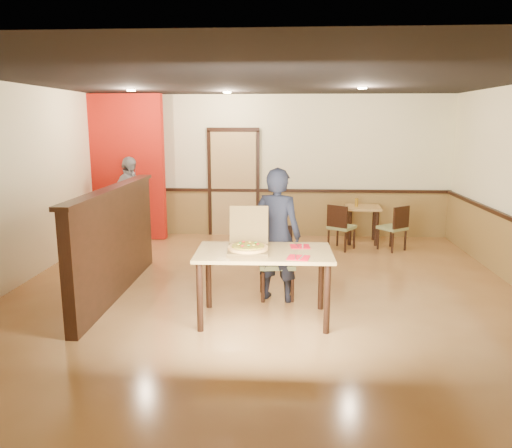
{
  "coord_description": "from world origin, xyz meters",
  "views": [
    {
      "loc": [
        0.24,
        -6.48,
        2.28
      ],
      "look_at": [
        -0.15,
        0.0,
        0.94
      ],
      "focal_mm": 35.0,
      "sensor_mm": 36.0,
      "label": 1
    }
  ],
  "objects_px": {
    "main_table": "(264,260)",
    "passerby": "(130,201)",
    "diner": "(277,235)",
    "pizza_box": "(248,246)",
    "side_table": "(363,215)",
    "diner_chair": "(276,259)",
    "condiment": "(357,202)",
    "side_chair_left": "(340,225)",
    "side_chair_right": "(395,226)"
  },
  "relations": [
    {
      "from": "main_table",
      "to": "passerby",
      "type": "height_order",
      "value": "passerby"
    },
    {
      "from": "diner",
      "to": "pizza_box",
      "type": "bearing_deg",
      "value": 83.59
    },
    {
      "from": "side_table",
      "to": "diner",
      "type": "height_order",
      "value": "diner"
    },
    {
      "from": "diner_chair",
      "to": "passerby",
      "type": "distance_m",
      "value": 3.93
    },
    {
      "from": "diner",
      "to": "condiment",
      "type": "xyz_separation_m",
      "value": [
        1.44,
        3.2,
        -0.08
      ]
    },
    {
      "from": "pizza_box",
      "to": "side_table",
      "type": "bearing_deg",
      "value": 62.35
    },
    {
      "from": "side_chair_left",
      "to": "diner_chair",
      "type": "bearing_deg",
      "value": 100.13
    },
    {
      "from": "side_chair_right",
      "to": "diner",
      "type": "height_order",
      "value": "diner"
    },
    {
      "from": "diner",
      "to": "diner_chair",
      "type": "bearing_deg",
      "value": -68.82
    },
    {
      "from": "main_table",
      "to": "diner",
      "type": "relative_size",
      "value": 0.91
    },
    {
      "from": "side_chair_left",
      "to": "side_chair_right",
      "type": "bearing_deg",
      "value": -145.89
    },
    {
      "from": "passerby",
      "to": "condiment",
      "type": "xyz_separation_m",
      "value": [
        4.26,
        0.32,
        -0.05
      ]
    },
    {
      "from": "side_chair_right",
      "to": "pizza_box",
      "type": "relative_size",
      "value": 1.5
    },
    {
      "from": "side_chair_right",
      "to": "passerby",
      "type": "height_order",
      "value": "passerby"
    },
    {
      "from": "passerby",
      "to": "main_table",
      "type": "bearing_deg",
      "value": -123.38
    },
    {
      "from": "pizza_box",
      "to": "condiment",
      "type": "distance_m",
      "value": 4.28
    },
    {
      "from": "main_table",
      "to": "side_table",
      "type": "height_order",
      "value": "main_table"
    },
    {
      "from": "diner",
      "to": "pizza_box",
      "type": "distance_m",
      "value": 0.76
    },
    {
      "from": "diner_chair",
      "to": "side_chair_right",
      "type": "bearing_deg",
      "value": 45.17
    },
    {
      "from": "side_chair_right",
      "to": "condiment",
      "type": "distance_m",
      "value": 0.9
    },
    {
      "from": "pizza_box",
      "to": "side_chair_right",
      "type": "bearing_deg",
      "value": 52.51
    },
    {
      "from": "diner_chair",
      "to": "pizza_box",
      "type": "height_order",
      "value": "pizza_box"
    },
    {
      "from": "side_table",
      "to": "side_chair_left",
      "type": "bearing_deg",
      "value": -128.86
    },
    {
      "from": "diner_chair",
      "to": "side_table",
      "type": "bearing_deg",
      "value": 57.78
    },
    {
      "from": "main_table",
      "to": "diner_chair",
      "type": "bearing_deg",
      "value": 80.11
    },
    {
      "from": "side_chair_left",
      "to": "side_chair_right",
      "type": "height_order",
      "value": "side_chair_left"
    },
    {
      "from": "diner_chair",
      "to": "diner",
      "type": "height_order",
      "value": "diner"
    },
    {
      "from": "side_table",
      "to": "pizza_box",
      "type": "height_order",
      "value": "pizza_box"
    },
    {
      "from": "side_chair_left",
      "to": "diner",
      "type": "distance_m",
      "value": 2.88
    },
    {
      "from": "side_chair_right",
      "to": "pizza_box",
      "type": "height_order",
      "value": "pizza_box"
    },
    {
      "from": "side_chair_left",
      "to": "diner",
      "type": "bearing_deg",
      "value": 101.47
    },
    {
      "from": "side_chair_left",
      "to": "passerby",
      "type": "xyz_separation_m",
      "value": [
        -3.9,
        0.25,
        0.37
      ]
    },
    {
      "from": "side_chair_right",
      "to": "passerby",
      "type": "xyz_separation_m",
      "value": [
        -4.87,
        0.25,
        0.37
      ]
    },
    {
      "from": "main_table",
      "to": "condiment",
      "type": "bearing_deg",
      "value": 66.76
    },
    {
      "from": "side_chair_left",
      "to": "side_table",
      "type": "distance_m",
      "value": 0.78
    },
    {
      "from": "passerby",
      "to": "condiment",
      "type": "distance_m",
      "value": 4.27
    },
    {
      "from": "diner",
      "to": "side_chair_left",
      "type": "bearing_deg",
      "value": -94.25
    },
    {
      "from": "main_table",
      "to": "side_table",
      "type": "distance_m",
      "value": 4.28
    },
    {
      "from": "diner_chair",
      "to": "side_chair_right",
      "type": "distance_m",
      "value": 3.24
    },
    {
      "from": "main_table",
      "to": "side_table",
      "type": "relative_size",
      "value": 2.24
    },
    {
      "from": "main_table",
      "to": "diner",
      "type": "distance_m",
      "value": 0.72
    },
    {
      "from": "diner_chair",
      "to": "pizza_box",
      "type": "xyz_separation_m",
      "value": [
        -0.31,
        -0.84,
        0.38
      ]
    },
    {
      "from": "side_chair_left",
      "to": "side_table",
      "type": "height_order",
      "value": "side_chair_left"
    },
    {
      "from": "side_chair_right",
      "to": "side_table",
      "type": "height_order",
      "value": "side_chair_right"
    },
    {
      "from": "side_chair_right",
      "to": "pizza_box",
      "type": "bearing_deg",
      "value": 16.97
    },
    {
      "from": "main_table",
      "to": "diner",
      "type": "xyz_separation_m",
      "value": [
        0.14,
        0.69,
        0.14
      ]
    },
    {
      "from": "main_table",
      "to": "condiment",
      "type": "xyz_separation_m",
      "value": [
        1.58,
        3.89,
        0.06
      ]
    },
    {
      "from": "diner",
      "to": "pizza_box",
      "type": "xyz_separation_m",
      "value": [
        -0.32,
        -0.69,
        0.03
      ]
    },
    {
      "from": "main_table",
      "to": "side_chair_right",
      "type": "distance_m",
      "value": 3.99
    },
    {
      "from": "diner",
      "to": "pizza_box",
      "type": "height_order",
      "value": "diner"
    }
  ]
}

